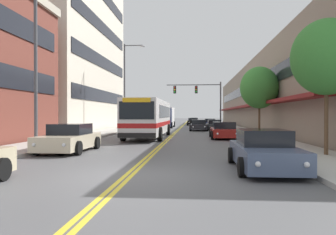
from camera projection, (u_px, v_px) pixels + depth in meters
name	position (u px, v px, depth m)	size (l,w,h in m)	color
ground_plane	(181.00, 128.00, 47.02)	(240.00, 240.00, 0.00)	#565659
sidewalk_left	(132.00, 127.00, 47.60)	(3.14, 106.00, 0.15)	#B2ADA5
sidewalk_right	(230.00, 127.00, 46.44)	(3.14, 106.00, 0.15)	#B2ADA5
centre_line	(181.00, 128.00, 47.02)	(0.34, 106.00, 0.01)	yellow
office_tower_left	(54.00, 13.00, 39.48)	(12.08, 22.15, 28.36)	beige
storefront_row_right	(272.00, 97.00, 45.93)	(9.10, 68.00, 8.56)	gray
city_bus	(149.00, 117.00, 27.08)	(2.90, 11.88, 3.00)	silver
car_champagne_parked_left_mid	(69.00, 139.00, 16.58)	(2.20, 4.75, 1.41)	beige
car_slate_blue_parked_right_foreground	(264.00, 151.00, 11.19)	(2.11, 4.75, 1.36)	#475675
car_dark_grey_parked_right_mid	(214.00, 125.00, 40.13)	(2.06, 4.79, 1.25)	#38383D
car_navy_parked_right_far	(210.00, 123.00, 50.51)	(2.06, 4.90, 1.24)	#19234C
car_red_parked_right_end	(224.00, 131.00, 25.73)	(2.19, 4.76, 1.29)	maroon
car_white_moving_lead	(194.00, 121.00, 68.69)	(2.04, 4.86, 1.23)	white
car_black_moving_second	(193.00, 122.00, 57.33)	(2.14, 4.68, 1.29)	black
car_charcoal_moving_third	(199.00, 126.00, 38.26)	(2.14, 4.19, 1.26)	#232328
box_truck	(165.00, 117.00, 47.39)	(2.69, 7.86, 2.91)	#19234C
traffic_signal_mast	(201.00, 95.00, 40.54)	(6.76, 0.38, 5.93)	#47474C
street_lamp_left_near	(41.00, 51.00, 15.07)	(2.08, 0.28, 8.16)	#47474C
street_lamp_left_far	(127.00, 81.00, 34.13)	(2.26, 0.28, 9.23)	#47474C
street_tree_right_near	(327.00, 57.00, 14.05)	(2.98, 2.98, 5.84)	brown
street_tree_right_mid	(259.00, 88.00, 27.63)	(3.22, 3.22, 5.78)	brown
fire_hydrant	(257.00, 136.00, 20.78)	(0.29, 0.21, 0.73)	#B7B7BC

